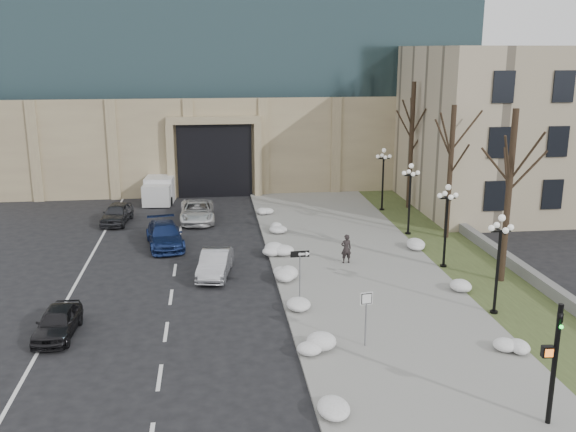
% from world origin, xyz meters
% --- Properties ---
extents(ground, '(160.00, 160.00, 0.00)m').
position_xyz_m(ground, '(0.00, 0.00, 0.00)').
color(ground, black).
rests_on(ground, ground).
extents(sidewalk, '(9.00, 40.00, 0.12)m').
position_xyz_m(sidewalk, '(3.50, 14.00, 0.06)').
color(sidewalk, gray).
rests_on(sidewalk, ground).
extents(curb, '(0.30, 40.00, 0.14)m').
position_xyz_m(curb, '(-1.00, 14.00, 0.07)').
color(curb, gray).
rests_on(curb, ground).
extents(grass_strip, '(4.00, 40.00, 0.10)m').
position_xyz_m(grass_strip, '(10.00, 14.00, 0.05)').
color(grass_strip, '#3C4924').
rests_on(grass_strip, ground).
extents(stone_wall, '(0.50, 30.00, 0.70)m').
position_xyz_m(stone_wall, '(12.00, 16.00, 0.35)').
color(stone_wall, slate).
rests_on(stone_wall, ground).
extents(classical_building, '(22.00, 18.12, 12.00)m').
position_xyz_m(classical_building, '(22.00, 27.98, 6.00)').
color(classical_building, tan).
rests_on(classical_building, ground).
extents(car_a, '(1.68, 3.80, 1.27)m').
position_xyz_m(car_a, '(-11.00, 6.16, 0.64)').
color(car_a, black).
rests_on(car_a, ground).
extents(car_b, '(2.13, 4.40, 1.39)m').
position_xyz_m(car_b, '(-4.29, 12.84, 0.70)').
color(car_b, '#A3A4AA').
rests_on(car_b, ground).
extents(car_c, '(2.83, 5.27, 1.45)m').
position_xyz_m(car_c, '(-7.29, 18.50, 0.73)').
color(car_c, navy).
rests_on(car_c, ground).
extents(car_d, '(2.40, 5.12, 1.41)m').
position_xyz_m(car_d, '(-5.39, 24.31, 0.71)').
color(car_d, silver).
rests_on(car_d, ground).
extents(car_e, '(2.13, 4.29, 1.41)m').
position_xyz_m(car_e, '(-10.94, 24.44, 0.70)').
color(car_e, '#313237').
rests_on(car_e, ground).
extents(pedestrian, '(0.65, 0.47, 1.67)m').
position_xyz_m(pedestrian, '(3.04, 13.74, 0.95)').
color(pedestrian, black).
rests_on(pedestrian, sidewalk).
extents(box_truck, '(2.61, 6.39, 1.98)m').
position_xyz_m(box_truck, '(-8.35, 31.44, 0.96)').
color(box_truck, silver).
rests_on(box_truck, ground).
extents(one_way_sign, '(0.95, 0.26, 2.55)m').
position_xyz_m(one_way_sign, '(-0.14, 8.71, 2.10)').
color(one_way_sign, slate).
rests_on(one_way_sign, ground).
extents(keep_sign, '(0.52, 0.12, 2.42)m').
position_xyz_m(keep_sign, '(1.64, 3.42, 1.78)').
color(keep_sign, slate).
rests_on(keep_sign, ground).
extents(traffic_signal, '(0.72, 0.96, 4.23)m').
position_xyz_m(traffic_signal, '(6.14, -2.74, 2.10)').
color(traffic_signal, black).
rests_on(traffic_signal, ground).
extents(snow_clump_a, '(1.10, 1.60, 0.36)m').
position_xyz_m(snow_clump_a, '(-0.62, -1.61, 0.30)').
color(snow_clump_a, white).
rests_on(snow_clump_a, sidewalk).
extents(snow_clump_b, '(1.10, 1.60, 0.36)m').
position_xyz_m(snow_clump_b, '(-0.46, 3.03, 0.30)').
color(snow_clump_b, white).
rests_on(snow_clump_b, sidewalk).
extents(snow_clump_c, '(1.10, 1.60, 0.36)m').
position_xyz_m(snow_clump_c, '(-0.68, 7.32, 0.30)').
color(snow_clump_c, white).
rests_on(snow_clump_c, sidewalk).
extents(snow_clump_d, '(1.10, 1.60, 0.36)m').
position_xyz_m(snow_clump_d, '(-0.51, 11.83, 0.30)').
color(snow_clump_d, white).
rests_on(snow_clump_d, sidewalk).
extents(snow_clump_e, '(1.10, 1.60, 0.36)m').
position_xyz_m(snow_clump_e, '(-0.68, 15.98, 0.30)').
color(snow_clump_e, white).
rests_on(snow_clump_e, sidewalk).
extents(snow_clump_f, '(1.10, 1.60, 0.36)m').
position_xyz_m(snow_clump_f, '(-0.40, 20.66, 0.30)').
color(snow_clump_f, white).
rests_on(snow_clump_f, sidewalk).
extents(snow_clump_g, '(1.10, 1.60, 0.36)m').
position_xyz_m(snow_clump_g, '(-0.38, 25.01, 0.30)').
color(snow_clump_g, white).
rests_on(snow_clump_g, sidewalk).
extents(snow_clump_h, '(1.10, 1.60, 0.36)m').
position_xyz_m(snow_clump_h, '(7.36, 2.44, 0.30)').
color(snow_clump_h, white).
rests_on(snow_clump_h, sidewalk).
extents(snow_clump_i, '(1.10, 1.60, 0.36)m').
position_xyz_m(snow_clump_i, '(7.84, 8.64, 0.30)').
color(snow_clump_i, white).
rests_on(snow_clump_i, sidewalk).
extents(snow_clump_j, '(1.10, 1.60, 0.36)m').
position_xyz_m(snow_clump_j, '(7.66, 15.51, 0.30)').
color(snow_clump_j, white).
rests_on(snow_clump_j, sidewalk).
extents(lamppost_a, '(1.18, 1.18, 4.76)m').
position_xyz_m(lamppost_a, '(8.30, 6.00, 3.07)').
color(lamppost_a, black).
rests_on(lamppost_a, ground).
extents(lamppost_b, '(1.18, 1.18, 4.76)m').
position_xyz_m(lamppost_b, '(8.30, 12.50, 3.07)').
color(lamppost_b, black).
rests_on(lamppost_b, ground).
extents(lamppost_c, '(1.18, 1.18, 4.76)m').
position_xyz_m(lamppost_c, '(8.30, 19.00, 3.07)').
color(lamppost_c, black).
rests_on(lamppost_c, ground).
extents(lamppost_d, '(1.18, 1.18, 4.76)m').
position_xyz_m(lamppost_d, '(8.30, 25.50, 3.07)').
color(lamppost_d, black).
rests_on(lamppost_d, ground).
extents(tree_near, '(3.20, 3.20, 9.00)m').
position_xyz_m(tree_near, '(10.50, 10.00, 5.83)').
color(tree_near, black).
rests_on(tree_near, ground).
extents(tree_mid, '(3.20, 3.20, 8.50)m').
position_xyz_m(tree_mid, '(10.50, 18.00, 5.50)').
color(tree_mid, black).
rests_on(tree_mid, ground).
extents(tree_far, '(3.20, 3.20, 9.50)m').
position_xyz_m(tree_far, '(10.50, 26.00, 6.15)').
color(tree_far, black).
rests_on(tree_far, ground).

